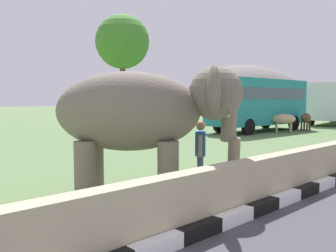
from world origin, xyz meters
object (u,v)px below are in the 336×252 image
(elephant, at_px, (146,113))
(bus_teal, at_px, (258,101))
(person_handler, at_px, (200,151))
(cow_far, at_px, (306,118))
(cow_near, at_px, (283,119))

(elephant, xyz_separation_m, bus_teal, (16.30, 7.62, 0.21))
(person_handler, distance_m, cow_far, 18.13)
(elephant, xyz_separation_m, cow_far, (18.78, 5.45, -1.00))
(elephant, height_order, person_handler, elephant)
(cow_near, bearing_deg, bus_teal, 96.76)
(cow_far, bearing_deg, person_handler, -161.83)
(bus_teal, bearing_deg, cow_far, -41.17)
(cow_near, xyz_separation_m, cow_far, (2.27, -0.44, 0.00))
(elephant, xyz_separation_m, cow_near, (16.50, 5.89, -1.00))
(elephant, distance_m, bus_teal, 17.99)
(person_handler, bearing_deg, cow_far, 18.17)
(bus_teal, relative_size, cow_far, 4.34)
(elephant, relative_size, bus_teal, 0.46)
(elephant, relative_size, person_handler, 2.33)
(cow_near, height_order, cow_far, same)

